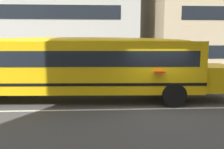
% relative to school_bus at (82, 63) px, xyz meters
% --- Properties ---
extents(ground_plane, '(400.00, 400.00, 0.00)m').
position_rel_school_bus_xyz_m(ground_plane, '(3.29, -1.70, -1.78)').
color(ground_plane, '#424244').
extents(sidewalk_far, '(120.00, 3.00, 0.01)m').
position_rel_school_bus_xyz_m(sidewalk_far, '(3.29, 6.47, -1.78)').
color(sidewalk_far, gray).
rests_on(sidewalk_far, ground_plane).
extents(lane_centreline, '(110.00, 0.16, 0.01)m').
position_rel_school_bus_xyz_m(lane_centreline, '(3.29, -1.70, -1.78)').
color(lane_centreline, silver).
rests_on(lane_centreline, ground_plane).
extents(school_bus, '(13.51, 3.50, 3.00)m').
position_rel_school_bus_xyz_m(school_bus, '(0.00, 0.00, 0.00)').
color(school_bus, yellow).
rests_on(school_bus, ground_plane).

